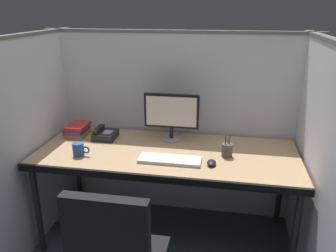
# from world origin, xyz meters

# --- Properties ---
(cubicle_partition_rear) EXTENTS (2.21, 0.06, 1.57)m
(cubicle_partition_rear) POSITION_xyz_m (0.00, 0.74, 0.79)
(cubicle_partition_rear) COLOR silver
(cubicle_partition_rear) RESTS_ON ground
(cubicle_partition_left) EXTENTS (0.06, 1.41, 1.57)m
(cubicle_partition_left) POSITION_xyz_m (-0.99, 0.20, 0.79)
(cubicle_partition_left) COLOR silver
(cubicle_partition_left) RESTS_ON ground
(cubicle_partition_right) EXTENTS (0.06, 1.41, 1.57)m
(cubicle_partition_right) POSITION_xyz_m (0.99, 0.20, 0.79)
(cubicle_partition_right) COLOR silver
(cubicle_partition_right) RESTS_ON ground
(desk) EXTENTS (1.90, 0.80, 0.74)m
(desk) POSITION_xyz_m (0.00, 0.29, 0.69)
(desk) COLOR tan
(desk) RESTS_ON ground
(monitor_center) EXTENTS (0.43, 0.17, 0.37)m
(monitor_center) POSITION_xyz_m (-0.01, 0.53, 0.96)
(monitor_center) COLOR gray
(monitor_center) RESTS_ON desk
(keyboard_main) EXTENTS (0.43, 0.15, 0.02)m
(keyboard_main) POSITION_xyz_m (0.05, 0.14, 0.75)
(keyboard_main) COLOR silver
(keyboard_main) RESTS_ON desk
(computer_mouse) EXTENTS (0.06, 0.10, 0.04)m
(computer_mouse) POSITION_xyz_m (0.34, 0.13, 0.76)
(computer_mouse) COLOR black
(computer_mouse) RESTS_ON desk
(desk_phone) EXTENTS (0.17, 0.19, 0.09)m
(desk_phone) POSITION_xyz_m (-0.54, 0.47, 0.77)
(desk_phone) COLOR black
(desk_phone) RESTS_ON desk
(book_stack) EXTENTS (0.16, 0.22, 0.10)m
(book_stack) POSITION_xyz_m (-0.78, 0.49, 0.79)
(book_stack) COLOR olive
(book_stack) RESTS_ON desk
(pen_cup) EXTENTS (0.08, 0.08, 0.16)m
(pen_cup) POSITION_xyz_m (0.44, 0.29, 0.79)
(pen_cup) COLOR #4C4742
(pen_cup) RESTS_ON desk
(coffee_mug) EXTENTS (0.13, 0.08, 0.09)m
(coffee_mug) POSITION_xyz_m (-0.60, 0.12, 0.79)
(coffee_mug) COLOR #264C8C
(coffee_mug) RESTS_ON desk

